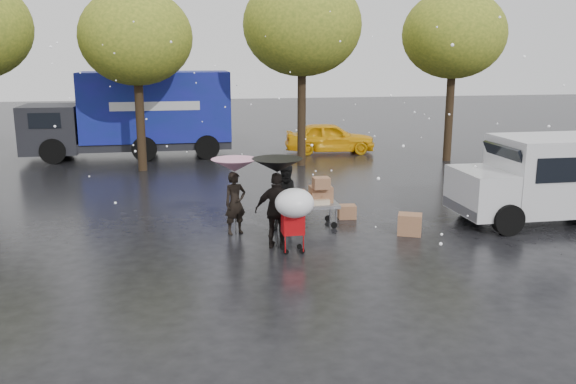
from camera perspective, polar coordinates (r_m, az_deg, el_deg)
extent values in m
plane|color=black|center=(13.66, -0.73, -5.30)|extent=(90.00, 90.00, 0.00)
imported|color=black|center=(14.62, -4.96, -1.04)|extent=(0.64, 0.54, 1.51)
imported|color=black|center=(14.74, 0.00, -0.55)|extent=(0.82, 0.64, 1.67)
imported|color=black|center=(13.49, -1.00, -1.75)|extent=(1.08, 0.67, 1.71)
cylinder|color=#4C4C4C|center=(14.60, -4.96, -0.72)|extent=(0.02, 0.02, 1.68)
cone|color=#C55185|center=(14.43, -5.03, 2.51)|extent=(1.11, 1.11, 0.30)
sphere|color=#4C4C4C|center=(14.42, -5.03, 2.63)|extent=(0.06, 0.06, 0.06)
cylinder|color=#4C4C4C|center=(13.47, -1.00, -1.41)|extent=(0.02, 0.02, 1.87)
cone|color=black|center=(13.27, -1.02, 2.51)|extent=(1.12, 1.12, 0.30)
sphere|color=#4C4C4C|center=(13.26, -1.02, 2.64)|extent=(0.06, 0.06, 0.06)
cube|color=slate|center=(15.25, 1.88, -1.21)|extent=(1.50, 0.80, 0.08)
cylinder|color=slate|center=(15.05, -0.91, -0.41)|extent=(0.04, 0.04, 0.60)
cube|color=brown|center=(15.36, 3.08, -0.19)|extent=(0.55, 0.45, 0.40)
cube|color=brown|center=(15.04, 0.84, -0.55)|extent=(0.45, 0.40, 0.35)
cube|color=brown|center=(15.04, 3.13, 0.85)|extent=(0.40, 0.35, 0.28)
cube|color=#CAA98C|center=(15.23, 2.06, -0.83)|extent=(0.90, 0.55, 0.12)
cylinder|color=black|center=(14.96, -0.13, -3.35)|extent=(0.16, 0.05, 0.16)
cylinder|color=black|center=(15.56, -0.55, -2.70)|extent=(0.16, 0.05, 0.16)
cylinder|color=black|center=(15.20, 4.33, -3.11)|extent=(0.16, 0.05, 0.16)
cylinder|color=black|center=(15.80, 3.75, -2.48)|extent=(0.16, 0.05, 0.16)
cube|color=#AF0A0E|center=(13.24, 0.45, -2.95)|extent=(0.47, 0.41, 0.45)
cylinder|color=#AF0A0E|center=(12.97, 0.61, -1.60)|extent=(0.42, 0.02, 0.02)
cylinder|color=#4C4C4C|center=(12.98, 0.61, -1.90)|extent=(0.02, 0.02, 0.60)
ellipsoid|color=white|center=(12.93, 0.61, -1.04)|extent=(0.84, 0.84, 0.63)
cylinder|color=black|center=(13.24, -0.19, -5.63)|extent=(0.12, 0.04, 0.12)
cylinder|color=black|center=(13.54, -0.43, -5.20)|extent=(0.12, 0.04, 0.12)
cylinder|color=black|center=(13.30, 1.34, -5.54)|extent=(0.12, 0.04, 0.12)
cylinder|color=black|center=(13.60, 1.07, -5.12)|extent=(0.12, 0.04, 0.12)
cube|color=silver|center=(17.24, 24.90, 1.62)|extent=(3.80, 2.00, 1.90)
cube|color=silver|center=(16.07, 17.72, 0.01)|extent=(1.20, 1.95, 1.10)
cube|color=black|center=(16.17, 19.66, 3.02)|extent=(0.37, 1.70, 0.67)
cube|color=slate|center=(15.91, 15.87, -1.47)|extent=(0.12, 1.90, 0.25)
cylinder|color=black|center=(15.47, 19.88, -2.44)|extent=(0.76, 0.28, 0.76)
cylinder|color=black|center=(17.08, 16.74, -0.80)|extent=(0.76, 0.28, 0.76)
cube|color=navy|center=(26.07, -12.24, 7.87)|extent=(6.00, 2.50, 2.80)
cube|color=black|center=(26.63, -21.25, 5.55)|extent=(2.20, 2.40, 1.90)
cube|color=black|center=(26.30, -14.26, 4.41)|extent=(8.00, 2.30, 0.35)
cube|color=silver|center=(24.81, -12.34, 7.85)|extent=(3.50, 0.03, 0.35)
cylinder|color=black|center=(25.57, -21.14, 3.58)|extent=(1.00, 0.30, 1.00)
cylinder|color=black|center=(27.81, -20.28, 4.34)|extent=(1.00, 0.30, 1.00)
cylinder|color=black|center=(25.12, -7.57, 4.19)|extent=(1.00, 0.30, 1.00)
cylinder|color=black|center=(27.40, -7.81, 4.91)|extent=(1.00, 0.30, 1.00)
cube|color=brown|center=(14.91, 11.32, -2.98)|extent=(0.69, 0.63, 0.50)
cube|color=brown|center=(16.12, 5.54, -1.85)|extent=(0.49, 0.40, 0.35)
imported|color=#FFB70D|center=(26.61, 3.93, 5.11)|extent=(4.03, 2.01, 1.32)
cylinder|color=black|center=(22.93, -13.71, 7.49)|extent=(0.32, 0.32, 4.48)
ellipsoid|color=#4A5E1A|center=(22.84, -14.06, 13.89)|extent=(4.00, 4.00, 3.40)
cylinder|color=black|center=(23.33, 1.29, 8.46)|extent=(0.32, 0.32, 4.90)
ellipsoid|color=#4A5E1A|center=(23.28, 1.32, 15.34)|extent=(4.40, 4.40, 3.74)
cylinder|color=black|center=(25.23, 14.90, 8.05)|extent=(0.32, 0.32, 4.62)
ellipsoid|color=#4A5E1A|center=(25.16, 15.26, 14.05)|extent=(4.00, 4.00, 3.40)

